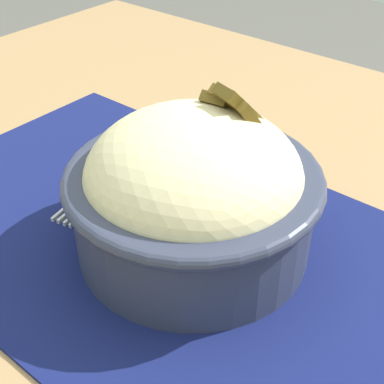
# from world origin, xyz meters

# --- Properties ---
(table) EXTENTS (1.02, 0.79, 0.71)m
(table) POSITION_xyz_m (0.00, 0.00, 0.62)
(table) COLOR #99754C
(table) RESTS_ON ground_plane
(placemat) EXTENTS (0.46, 0.29, 0.00)m
(placemat) POSITION_xyz_m (0.03, 0.03, 0.71)
(placemat) COLOR #11194C
(placemat) RESTS_ON table
(bowl) EXTENTS (0.22, 0.22, 0.13)m
(bowl) POSITION_xyz_m (0.00, 0.02, 0.76)
(bowl) COLOR #2D3347
(bowl) RESTS_ON placemat
(fork) EXTENTS (0.04, 0.13, 0.00)m
(fork) POSITION_xyz_m (0.11, 0.01, 0.71)
(fork) COLOR silver
(fork) RESTS_ON placemat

